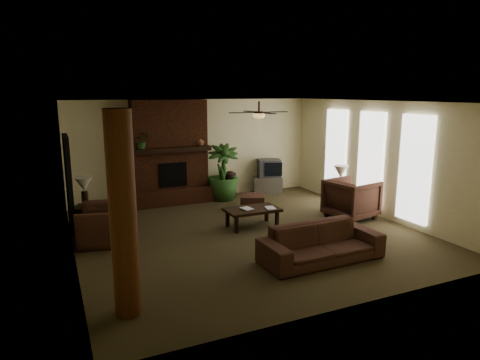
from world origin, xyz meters
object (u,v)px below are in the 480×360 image
tv_stand (268,185)px  side_table_right (339,202)px  armchair_left (105,218)px  sofa (322,237)px  ottoman (252,203)px  coffee_table (252,211)px  lamp_right (341,173)px  armchair_right (352,197)px  floor_vase (230,182)px  floor_plant (223,184)px  lamp_left (84,187)px  side_table_left (87,219)px  log_column (123,216)px

tv_stand → side_table_right: bearing=-54.6°
armchair_left → sofa: bearing=65.7°
ottoman → side_table_right: (1.93, -1.06, 0.08)m
armchair_left → coffee_table: 3.15m
armchair_left → lamp_right: 5.70m
armchair_right → ottoman: bearing=38.6°
ottoman → floor_vase: (0.05, 1.56, 0.23)m
floor_plant → lamp_left: bearing=-160.0°
side_table_right → coffee_table: bearing=-176.2°
armchair_left → ottoman: 3.84m
floor_vase → floor_plant: 0.39m
coffee_table → side_table_right: side_table_right is taller
sofa → coffee_table: 2.29m
armchair_left → coffee_table: bearing=96.9°
sofa → floor_plant: bearing=88.1°
side_table_right → floor_plant: bearing=132.4°
armchair_right → side_table_left: bearing=63.7°
side_table_left → floor_plant: bearing=19.4°
ottoman → floor_vase: floor_vase is taller
side_table_left → side_table_right: same height
ottoman → sofa: bearing=-95.1°
floor_vase → lamp_left: bearing=-158.7°
side_table_left → armchair_left: bearing=-71.7°
log_column → ottoman: log_column is taller
log_column → lamp_left: (-0.20, 3.96, -0.40)m
coffee_table → armchair_left: bearing=173.8°
floor_vase → lamp_right: bearing=-54.2°
ottoman → side_table_left: size_ratio=1.09×
floor_plant → lamp_left: 4.04m
sofa → floor_vase: (0.36, 5.07, -0.01)m
coffee_table → armchair_right: bearing=-8.5°
floor_vase → side_table_left: size_ratio=1.40×
coffee_table → lamp_right: bearing=3.8°
sofa → armchair_right: bearing=39.6°
sofa → floor_plant: size_ratio=1.43×
floor_plant → side_table_left: (-3.76, -1.32, -0.17)m
floor_plant → armchair_left: bearing=-147.2°
tv_stand → armchair_right: bearing=-57.8°
armchair_left → lamp_right: (5.67, -0.17, 0.50)m
sofa → floor_plant: same height
log_column → sofa: size_ratio=1.24×
floor_plant → side_table_left: bearing=-160.6°
tv_stand → lamp_right: 2.81m
sofa → armchair_right: size_ratio=2.14×
armchair_right → floor_plant: (-2.15, 2.94, -0.09)m
side_table_right → lamp_right: 0.73m
side_table_right → sofa: bearing=-132.5°
armchair_right → lamp_left: size_ratio=1.62×
lamp_left → side_table_left: bearing=89.3°
log_column → lamp_right: bearing=26.9°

